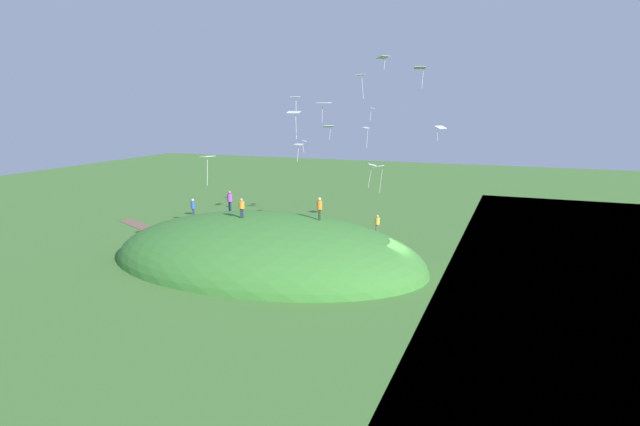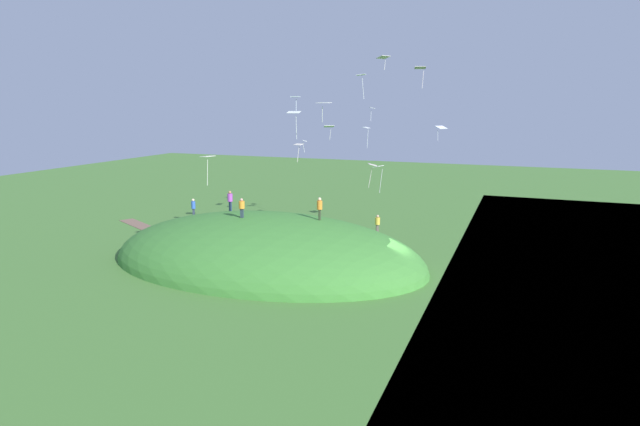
% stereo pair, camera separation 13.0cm
% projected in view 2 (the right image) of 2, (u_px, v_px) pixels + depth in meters
% --- Properties ---
extents(ground_plane, '(160.00, 160.00, 0.00)m').
position_uv_depth(ground_plane, '(396.00, 274.00, 40.29)').
color(ground_plane, '#447331').
extents(grass_hill, '(26.68, 16.73, 7.85)m').
position_uv_depth(grass_hill, '(266.00, 262.00, 43.45)').
color(grass_hill, '#3A7C30').
rests_on(grass_hill, ground_plane).
extents(dirt_path, '(13.71, 8.21, 0.04)m').
position_uv_depth(dirt_path, '(154.00, 231.00, 54.03)').
color(dirt_path, brown).
rests_on(dirt_path, ground_plane).
extents(person_on_hilltop, '(0.51, 0.51, 1.56)m').
position_uv_depth(person_on_hilltop, '(242.00, 206.00, 41.87)').
color(person_on_hilltop, '#283842').
rests_on(person_on_hilltop, grass_hill).
extents(person_near_shore, '(0.58, 0.58, 1.77)m').
position_uv_depth(person_near_shore, '(230.00, 198.00, 45.99)').
color(person_near_shore, '#1C2B47').
rests_on(person_near_shore, grass_hill).
extents(person_walking_path, '(0.45, 0.45, 1.82)m').
position_uv_depth(person_walking_path, '(320.00, 206.00, 41.82)').
color(person_walking_path, '#2F3B25').
rests_on(person_walking_path, grass_hill).
extents(person_watching_kites, '(0.51, 0.51, 1.77)m').
position_uv_depth(person_watching_kites, '(193.00, 206.00, 49.15)').
color(person_watching_kites, '#273143').
rests_on(person_watching_kites, grass_hill).
extents(person_with_child, '(0.58, 0.58, 1.61)m').
position_uv_depth(person_with_child, '(378.00, 222.00, 44.94)').
color(person_with_child, '#504940').
rests_on(person_with_child, grass_hill).
extents(kite_0, '(1.25, 1.40, 1.26)m').
position_uv_depth(kite_0, '(383.00, 58.00, 48.56)').
color(kite_0, silver).
extents(kite_1, '(0.75, 0.91, 2.14)m').
position_uv_depth(kite_1, '(379.00, 169.00, 40.03)').
color(kite_1, white).
extents(kite_2, '(1.13, 1.22, 1.33)m').
position_uv_depth(kite_2, '(441.00, 128.00, 47.95)').
color(kite_2, white).
extents(kite_3, '(0.69, 0.77, 1.28)m').
position_uv_depth(kite_3, '(305.00, 142.00, 53.58)').
color(kite_3, white).
extents(kite_4, '(0.95, 1.17, 2.27)m').
position_uv_depth(kite_4, '(208.00, 158.00, 40.77)').
color(kite_4, white).
extents(kite_5, '(1.24, 1.43, 2.34)m').
position_uv_depth(kite_5, '(373.00, 166.00, 50.06)').
color(kite_5, white).
extents(kite_6, '(0.76, 0.60, 1.08)m').
position_uv_depth(kite_6, '(296.00, 98.00, 40.77)').
color(kite_6, white).
extents(kite_7, '(1.06, 0.85, 1.78)m').
position_uv_depth(kite_7, '(420.00, 69.00, 44.18)').
color(kite_7, silver).
extents(kite_8, '(0.69, 0.80, 1.31)m').
position_uv_depth(kite_8, '(372.00, 109.00, 50.28)').
color(kite_8, white).
extents(kite_9, '(1.16, 0.87, 1.54)m').
position_uv_depth(kite_9, '(324.00, 103.00, 41.25)').
color(kite_9, silver).
extents(kite_10, '(0.58, 0.76, 1.93)m').
position_uv_depth(kite_10, '(367.00, 130.00, 48.67)').
color(kite_10, silver).
extents(kite_11, '(0.85, 0.70, 1.54)m').
position_uv_depth(kite_11, '(299.00, 146.00, 44.22)').
color(kite_11, silver).
extents(kite_12, '(0.93, 1.21, 2.12)m').
position_uv_depth(kite_12, '(361.00, 76.00, 45.87)').
color(kite_12, white).
extents(kite_13, '(1.09, 0.97, 1.28)m').
position_uv_depth(kite_13, '(329.00, 127.00, 47.90)').
color(kite_13, silver).
extents(kite_14, '(1.21, 0.93, 2.35)m').
position_uv_depth(kite_14, '(294.00, 114.00, 44.87)').
color(kite_14, white).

